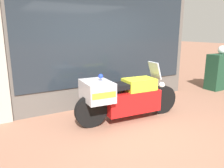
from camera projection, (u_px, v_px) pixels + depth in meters
name	position (u px, v px, depth m)	size (l,w,h in m)	color
ground_plane	(139.00, 134.00, 4.06)	(60.00, 60.00, 0.00)	#8E604C
shop_building	(76.00, 28.00, 5.09)	(5.74, 0.55, 3.85)	#56514C
window_display	(105.00, 85.00, 5.84)	(4.39, 0.30, 1.80)	slate
paramedic_motorcycle	(123.00, 96.00, 4.54)	(2.40, 0.77, 1.21)	black
utility_cabinet	(219.00, 72.00, 7.08)	(0.84, 0.46, 1.14)	#193D28
white_helmet	(222.00, 50.00, 7.00)	(0.27, 0.27, 0.27)	white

